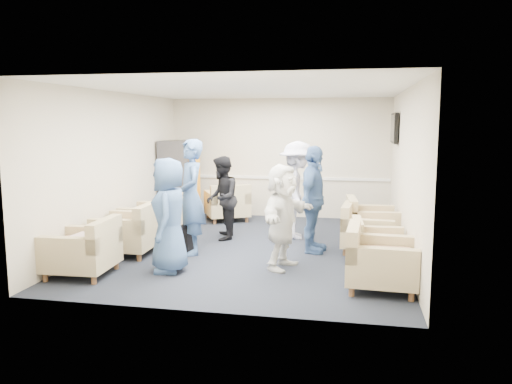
% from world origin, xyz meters
% --- Properties ---
extents(floor, '(6.00, 6.00, 0.00)m').
position_xyz_m(floor, '(0.00, 0.00, 0.00)').
color(floor, black).
rests_on(floor, ground).
extents(ceiling, '(6.00, 6.00, 0.00)m').
position_xyz_m(ceiling, '(0.00, 0.00, 2.70)').
color(ceiling, silver).
rests_on(ceiling, back_wall).
extents(back_wall, '(5.00, 0.02, 2.70)m').
position_xyz_m(back_wall, '(0.00, 3.00, 1.35)').
color(back_wall, beige).
rests_on(back_wall, floor).
extents(front_wall, '(5.00, 0.02, 2.70)m').
position_xyz_m(front_wall, '(0.00, -3.00, 1.35)').
color(front_wall, beige).
rests_on(front_wall, floor).
extents(left_wall, '(0.02, 6.00, 2.70)m').
position_xyz_m(left_wall, '(-2.50, 0.00, 1.35)').
color(left_wall, beige).
rests_on(left_wall, floor).
extents(right_wall, '(0.02, 6.00, 2.70)m').
position_xyz_m(right_wall, '(2.50, 0.00, 1.35)').
color(right_wall, beige).
rests_on(right_wall, floor).
extents(chair_rail, '(4.98, 0.04, 0.06)m').
position_xyz_m(chair_rail, '(0.00, 2.98, 0.90)').
color(chair_rail, white).
rests_on(chair_rail, back_wall).
extents(tv, '(0.10, 1.00, 0.58)m').
position_xyz_m(tv, '(2.44, 1.80, 2.05)').
color(tv, black).
rests_on(tv, right_wall).
extents(armchair_left_near, '(0.91, 0.91, 0.70)m').
position_xyz_m(armchair_left_near, '(-2.02, -1.99, 0.35)').
color(armchair_left_near, tan).
rests_on(armchair_left_near, floor).
extents(armchair_left_mid, '(0.92, 0.92, 0.72)m').
position_xyz_m(armchair_left_mid, '(-1.90, -0.80, 0.36)').
color(armchair_left_mid, tan).
rests_on(armchair_left_mid, floor).
extents(armchair_left_far, '(0.96, 0.96, 0.73)m').
position_xyz_m(armchair_left_far, '(-1.86, 0.14, 0.36)').
color(armchair_left_far, tan).
rests_on(armchair_left_far, floor).
extents(armchair_right_near, '(0.93, 0.93, 0.71)m').
position_xyz_m(armchair_right_near, '(2.01, -1.80, 0.35)').
color(armchair_right_near, tan).
rests_on(armchair_right_near, floor).
extents(armchair_right_midnear, '(0.83, 0.83, 0.63)m').
position_xyz_m(armchair_right_midnear, '(2.03, -0.86, 0.31)').
color(armchair_right_midnear, tan).
rests_on(armchair_right_midnear, floor).
extents(armchair_right_midfar, '(0.92, 0.92, 0.68)m').
position_xyz_m(armchair_right_midfar, '(1.89, 0.12, 0.34)').
color(armchair_right_midfar, tan).
rests_on(armchair_right_midfar, floor).
extents(armchair_right_far, '(0.94, 0.94, 0.70)m').
position_xyz_m(armchair_right_far, '(1.97, 0.74, 0.35)').
color(armchair_right_far, tan).
rests_on(armchair_right_far, floor).
extents(armchair_corner, '(1.18, 1.18, 0.70)m').
position_xyz_m(armchair_corner, '(-1.03, 2.26, 0.35)').
color(armchair_corner, tan).
rests_on(armchair_corner, floor).
extents(vending_machine, '(0.72, 0.84, 1.77)m').
position_xyz_m(vending_machine, '(-2.09, 2.17, 0.88)').
color(vending_machine, '#4A4A51').
rests_on(vending_machine, floor).
extents(backpack, '(0.31, 0.26, 0.46)m').
position_xyz_m(backpack, '(-1.10, -0.42, 0.24)').
color(backpack, black).
rests_on(backpack, floor).
extents(pillow, '(0.35, 0.45, 0.12)m').
position_xyz_m(pillow, '(-2.04, -1.99, 0.52)').
color(pillow, beige).
rests_on(pillow, armchair_left_near).
extents(person_front_left, '(0.70, 0.91, 1.66)m').
position_xyz_m(person_front_left, '(-0.92, -1.57, 0.83)').
color(person_front_left, '#3A5A8D').
rests_on(person_front_left, floor).
extents(person_mid_left, '(0.72, 0.82, 1.89)m').
position_xyz_m(person_mid_left, '(-0.93, -0.54, 0.95)').
color(person_mid_left, '#3A5A8D').
rests_on(person_mid_left, floor).
extents(person_back_left, '(0.72, 0.85, 1.55)m').
position_xyz_m(person_back_left, '(-0.70, 0.54, 0.77)').
color(person_back_left, black).
rests_on(person_back_left, floor).
extents(person_back_right, '(0.82, 1.25, 1.82)m').
position_xyz_m(person_back_right, '(0.67, 0.89, 0.91)').
color(person_back_right, white).
rests_on(person_back_right, floor).
extents(person_mid_right, '(0.59, 1.10, 1.78)m').
position_xyz_m(person_mid_right, '(1.03, -0.08, 0.89)').
color(person_mid_right, '#3A5A8D').
rests_on(person_mid_right, floor).
extents(person_front_right, '(0.85, 1.52, 1.56)m').
position_xyz_m(person_front_right, '(0.67, -1.10, 0.78)').
color(person_front_right, white).
rests_on(person_front_right, floor).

